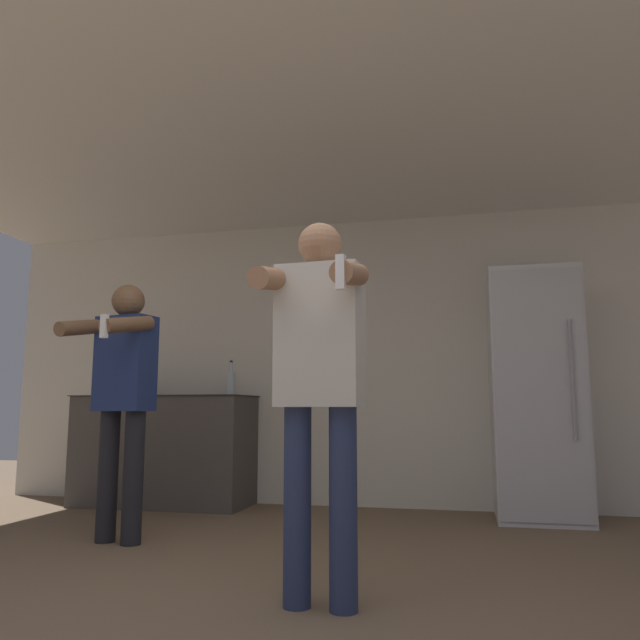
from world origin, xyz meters
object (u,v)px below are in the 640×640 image
refrigerator (536,394)px  person_woman_foreground (319,370)px  bottle_short_whiskey (231,382)px  bottle_brown_liquor (127,386)px  bottle_red_label (105,383)px  person_man_side (123,386)px

refrigerator → person_woman_foreground: refrigerator is taller
bottle_short_whiskey → bottle_brown_liquor: (-1.01, 0.00, -0.02)m
bottle_short_whiskey → bottle_red_label: (-1.24, 0.00, 0.00)m
bottle_red_label → person_woman_foreground: (2.64, -2.52, -0.07)m
bottle_short_whiskey → person_man_side: bearing=-95.7°
bottle_short_whiskey → person_woman_foreground: bearing=-61.1°
bottle_red_label → person_man_side: person_man_side is taller
bottle_red_label → person_man_side: bearing=-54.4°
bottle_brown_liquor → person_woman_foreground: (2.40, -2.52, -0.04)m
bottle_short_whiskey → bottle_brown_liquor: bottle_short_whiskey is taller
refrigerator → bottle_brown_liquor: (-3.57, 0.05, 0.09)m
refrigerator → person_man_side: refrigerator is taller
bottle_brown_liquor → person_woman_foreground: bearing=-46.3°
bottle_brown_liquor → bottle_red_label: (-0.23, 0.00, 0.03)m
refrigerator → person_woman_foreground: 2.73m
refrigerator → bottle_red_label: bearing=179.2°
bottle_brown_liquor → person_woman_foreground: person_woman_foreground is taller
refrigerator → bottle_short_whiskey: bearing=178.9°
refrigerator → bottle_brown_liquor: refrigerator is taller
refrigerator → bottle_red_label: 3.80m
bottle_brown_liquor → person_woman_foreground: 3.48m
person_man_side → refrigerator: bearing=28.6°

